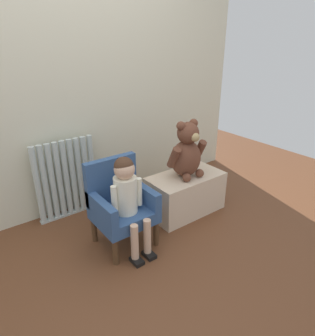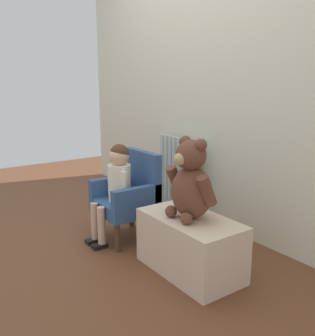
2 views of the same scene
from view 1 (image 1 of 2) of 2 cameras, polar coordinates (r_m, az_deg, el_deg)
The scene contains 7 objects.
ground_plane at distance 2.23m, azimuth -1.84°, elevation -18.87°, with size 6.00×6.00×0.00m, color brown.
back_wall at distance 2.69m, azimuth -17.20°, elevation 16.21°, with size 3.80×0.05×2.40m, color beige.
radiator at distance 2.76m, azimuth -16.94°, elevation -2.08°, with size 0.56×0.05×0.71m.
child_armchair at distance 2.32m, azimuth -7.08°, elevation -6.70°, with size 0.43×0.40×0.67m.
child_figure at distance 2.16m, azimuth -5.80°, elevation -4.50°, with size 0.25×0.35×0.74m.
low_bench at distance 2.78m, azimuth 5.29°, elevation -4.84°, with size 0.69×0.37×0.37m, color beige.
large_teddy_bear at distance 2.61m, azimuth 5.60°, elevation 2.99°, with size 0.37×0.26×0.51m.
Camera 1 is at (-0.93, -1.35, 1.51)m, focal length 32.00 mm.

